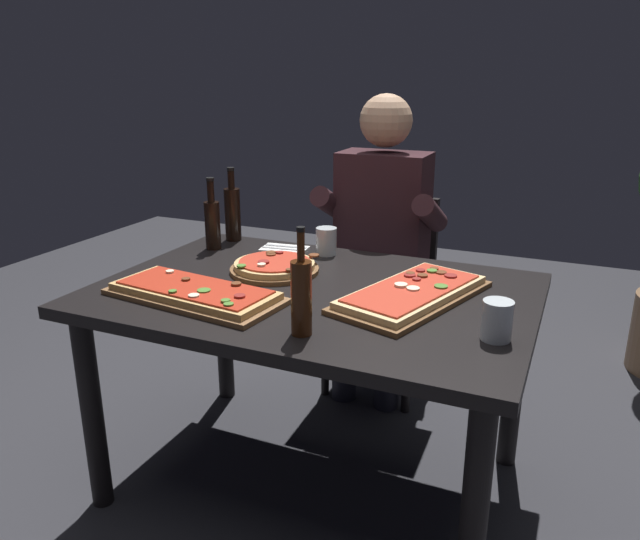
# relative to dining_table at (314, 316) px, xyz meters

# --- Properties ---
(ground_plane) EXTENTS (6.40, 6.40, 0.00)m
(ground_plane) POSITION_rel_dining_table_xyz_m (0.00, 0.00, -0.64)
(ground_plane) COLOR #2D2D33
(dining_table) EXTENTS (1.40, 0.96, 0.74)m
(dining_table) POSITION_rel_dining_table_xyz_m (0.00, 0.00, 0.00)
(dining_table) COLOR black
(dining_table) RESTS_ON ground_plane
(pizza_rectangular_front) EXTENTS (0.59, 0.31, 0.05)m
(pizza_rectangular_front) POSITION_rel_dining_table_xyz_m (-0.30, -0.23, 0.11)
(pizza_rectangular_front) COLOR brown
(pizza_rectangular_front) RESTS_ON dining_table
(pizza_rectangular_left) EXTENTS (0.42, 0.61, 0.05)m
(pizza_rectangular_left) POSITION_rel_dining_table_xyz_m (0.32, 0.04, 0.12)
(pizza_rectangular_left) COLOR brown
(pizza_rectangular_left) RESTS_ON dining_table
(pizza_round_far) EXTENTS (0.31, 0.31, 0.05)m
(pizza_round_far) POSITION_rel_dining_table_xyz_m (-0.20, 0.11, 0.12)
(pizza_round_far) COLOR brown
(pizza_round_far) RESTS_ON dining_table
(wine_bottle_dark) EXTENTS (0.06, 0.06, 0.30)m
(wine_bottle_dark) POSITION_rel_dining_table_xyz_m (0.12, -0.34, 0.21)
(wine_bottle_dark) COLOR #47230F
(wine_bottle_dark) RESTS_ON dining_table
(oil_bottle_amber) EXTENTS (0.06, 0.06, 0.29)m
(oil_bottle_amber) POSITION_rel_dining_table_xyz_m (-0.56, 0.27, 0.20)
(oil_bottle_amber) COLOR black
(oil_bottle_amber) RESTS_ON dining_table
(vinegar_bottle_green) EXTENTS (0.07, 0.07, 0.30)m
(vinegar_bottle_green) POSITION_rel_dining_table_xyz_m (-0.56, 0.42, 0.21)
(vinegar_bottle_green) COLOR black
(vinegar_bottle_green) RESTS_ON dining_table
(tumbler_near_camera) EXTENTS (0.08, 0.08, 0.11)m
(tumbler_near_camera) POSITION_rel_dining_table_xyz_m (0.60, -0.16, 0.15)
(tumbler_near_camera) COLOR silver
(tumbler_near_camera) RESTS_ON dining_table
(tumbler_far_side) EXTENTS (0.08, 0.08, 0.11)m
(tumbler_far_side) POSITION_rel_dining_table_xyz_m (-0.12, 0.38, 0.15)
(tumbler_far_side) COLOR silver
(tumbler_far_side) RESTS_ON dining_table
(napkin_cutlery_set) EXTENTS (0.19, 0.13, 0.01)m
(napkin_cutlery_set) POSITION_rel_dining_table_xyz_m (-0.30, 0.37, 0.10)
(napkin_cutlery_set) COLOR white
(napkin_cutlery_set) RESTS_ON dining_table
(diner_chair) EXTENTS (0.44, 0.44, 0.87)m
(diner_chair) POSITION_rel_dining_table_xyz_m (-0.02, 0.86, -0.16)
(diner_chair) COLOR black
(diner_chair) RESTS_ON ground_plane
(seated_diner) EXTENTS (0.53, 0.41, 1.33)m
(seated_diner) POSITION_rel_dining_table_xyz_m (-0.02, 0.74, 0.10)
(seated_diner) COLOR #23232D
(seated_diner) RESTS_ON ground_plane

